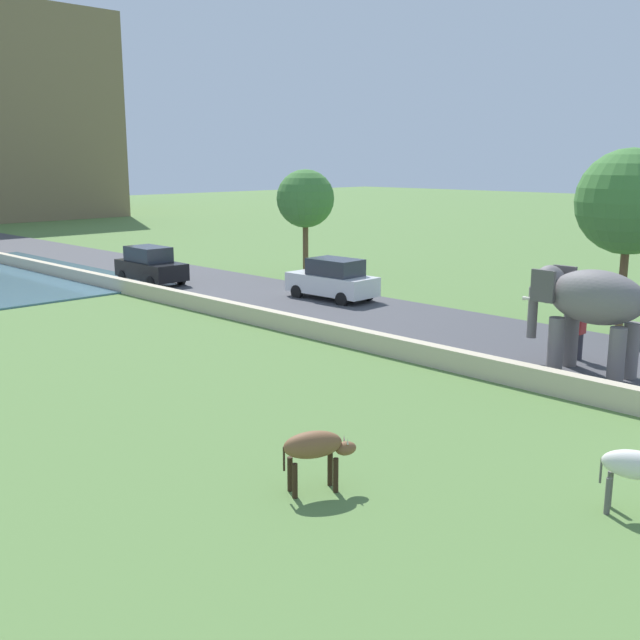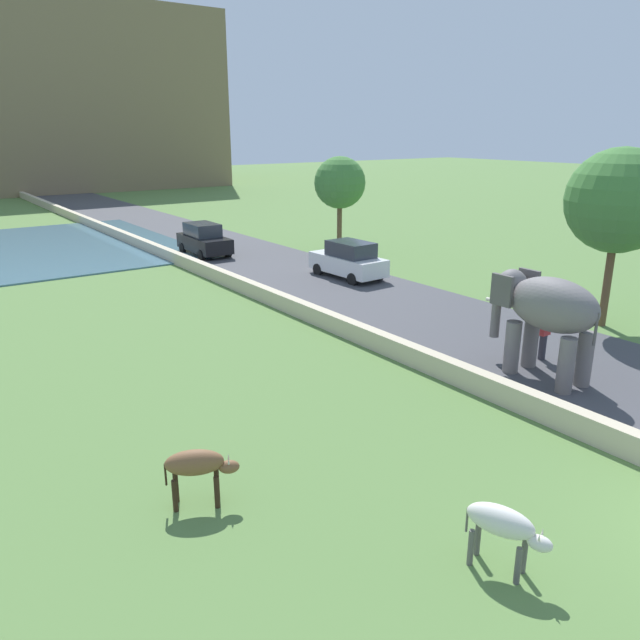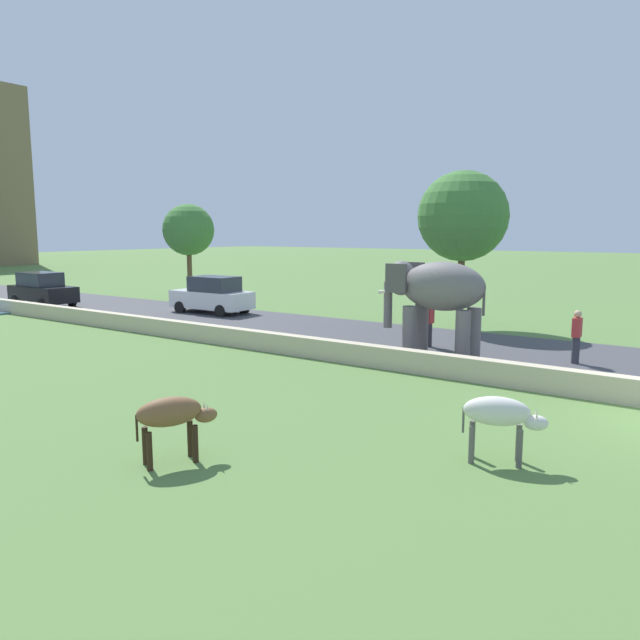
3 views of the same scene
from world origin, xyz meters
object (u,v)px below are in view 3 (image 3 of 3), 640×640
car_black (42,290)px  cow_brown (172,415)px  person_trailing (576,336)px  cow_white (500,415)px  car_white (212,295)px  elephant (435,292)px  person_beside_elephant (429,323)px

car_black → cow_brown: (-10.59, -22.12, -0.06)m
person_trailing → cow_white: (-8.73, -0.69, -0.04)m
cow_brown → car_black: bearing=64.4°
car_white → person_trailing: bearing=-96.3°
car_black → car_white: bearing=-71.1°
elephant → car_white: 13.27m
person_beside_elephant → cow_white: bearing=-148.3°
person_trailing → elephant: bearing=108.7°
elephant → person_trailing: bearing=-71.3°
car_black → cow_brown: bearing=-115.6°
elephant → car_white: (3.15, 12.84, -1.14)m
cow_white → cow_brown: bearing=125.2°
person_beside_elephant → car_white: 12.23m
person_beside_elephant → elephant: bearing=-148.4°
car_white → car_black: 9.73m
elephant → person_trailing: 4.26m
car_white → cow_brown: car_white is taller
person_beside_elephant → person_trailing: same height
person_trailing → car_black: bearing=92.9°
person_beside_elephant → cow_brown: (-11.82, -0.83, -0.04)m
elephant → cow_brown: size_ratio=2.50×
person_beside_elephant → person_trailing: 4.64m
person_beside_elephant → cow_white: size_ratio=1.15×
elephant → person_beside_elephant: size_ratio=2.13×
car_white → car_black: size_ratio=1.01×
person_beside_elephant → cow_brown: bearing=-176.0°
person_trailing → cow_white: person_trailing is taller
person_beside_elephant → car_black: 21.32m
car_black → cow_white: bearing=-105.6°
car_white → person_beside_elephant: bearing=-99.0°
person_trailing → car_black: (-1.31, 25.93, 0.03)m
car_white → cow_white: bearing=-121.2°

